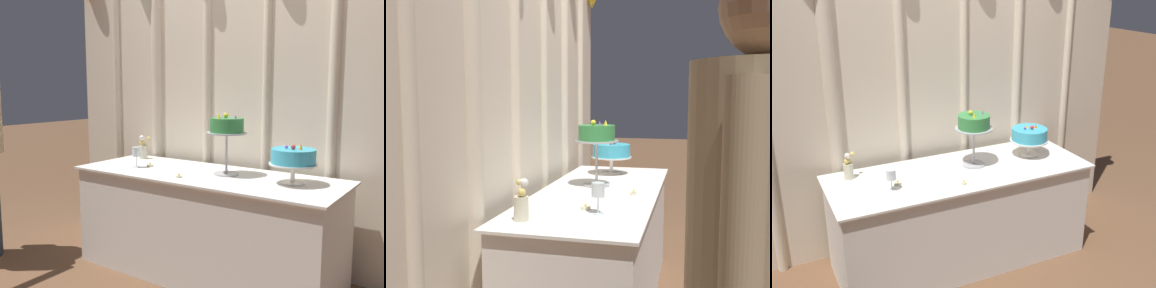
# 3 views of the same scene
# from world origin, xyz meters

# --- Properties ---
(ground_plane) EXTENTS (24.00, 24.00, 0.00)m
(ground_plane) POSITION_xyz_m (0.00, 0.00, 0.00)
(ground_plane) COLOR brown
(draped_curtain) EXTENTS (3.44, 0.20, 2.57)m
(draped_curtain) POSITION_xyz_m (-0.03, 0.56, 1.38)
(draped_curtain) COLOR beige
(draped_curtain) RESTS_ON ground_plane
(cake_table) EXTENTS (1.96, 0.73, 0.76)m
(cake_table) POSITION_xyz_m (0.00, 0.10, 0.38)
(cake_table) COLOR white
(cake_table) RESTS_ON ground_plane
(cake_display_nearleft) EXTENTS (0.29, 0.29, 0.44)m
(cake_display_nearleft) POSITION_xyz_m (0.14, 0.15, 1.08)
(cake_display_nearleft) COLOR #B2B2B7
(cake_display_nearleft) RESTS_ON cake_table
(cake_display_nearright) EXTENTS (0.31, 0.31, 0.26)m
(cake_display_nearright) POSITION_xyz_m (0.63, 0.14, 0.93)
(cake_display_nearright) COLOR silver
(cake_display_nearright) RESTS_ON cake_table
(wine_glass) EXTENTS (0.07, 0.07, 0.16)m
(wine_glass) POSITION_xyz_m (-0.56, -0.01, 0.87)
(wine_glass) COLOR silver
(wine_glass) RESTS_ON cake_table
(flower_vase) EXTENTS (0.09, 0.08, 0.20)m
(flower_vase) POSITION_xyz_m (-0.77, 0.32, 0.84)
(flower_vase) COLOR beige
(flower_vase) RESTS_ON cake_table
(tealight_far_left) EXTENTS (0.05, 0.05, 0.03)m
(tealight_far_left) POSITION_xyz_m (-0.49, 0.07, 0.77)
(tealight_far_left) COLOR beige
(tealight_far_left) RESTS_ON cake_table
(tealight_near_left) EXTENTS (0.04, 0.04, 0.03)m
(tealight_near_left) POSITION_xyz_m (-0.07, -0.12, 0.77)
(tealight_near_left) COLOR beige
(tealight_near_left) RESTS_ON cake_table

